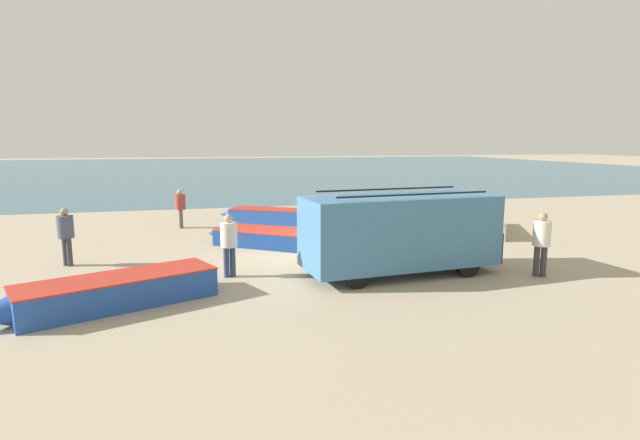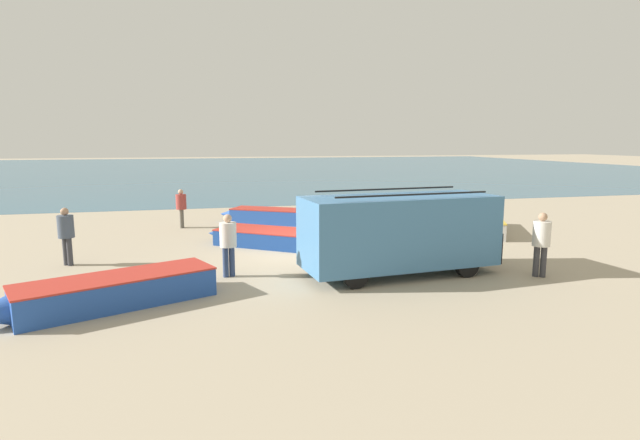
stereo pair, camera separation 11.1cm
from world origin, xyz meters
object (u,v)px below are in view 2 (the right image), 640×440
fisherman_0 (181,205)px  fisherman_1 (541,239)px  fishing_rowboat_0 (268,216)px  fisherman_3 (66,231)px  parked_van (400,231)px  fishing_rowboat_3 (480,223)px  fisherman_2 (228,240)px  fishing_rowboat_2 (262,237)px  fishing_rowboat_1 (108,292)px

fisherman_0 → fisherman_1: size_ratio=0.93×
fishing_rowboat_0 → fisherman_3: size_ratio=2.47×
parked_van → fisherman_3: bearing=155.1°
fishing_rowboat_3 → fisherman_3: (-15.00, -2.14, 0.70)m
parked_van → fisherman_1: size_ratio=3.14×
fisherman_1 → fisherman_3: (-12.79, 4.45, -0.02)m
fisherman_2 → fisherman_3: (-4.57, 2.42, 0.00)m
fishing_rowboat_3 → fisherman_1: bearing=-172.2°
parked_van → fishing_rowboat_3: parked_van is taller
fishing_rowboat_0 → fishing_rowboat_2: fishing_rowboat_0 is taller
fishing_rowboat_2 → fisherman_1: size_ratio=2.20×
fishing_rowboat_0 → fishing_rowboat_3: (8.12, -4.16, 0.01)m
fishing_rowboat_3 → fisherman_3: 15.17m
parked_van → fisherman_0: (-6.05, 9.20, -0.23)m
fishing_rowboat_1 → fisherman_3: 4.72m
fisherman_0 → fisherman_3: (-3.12, -5.91, 0.05)m
fisherman_2 → fisherman_3: fisherman_3 is taller
fishing_rowboat_2 → fisherman_3: fisherman_3 is taller
parked_van → fisherman_3: size_ratio=3.21×
fishing_rowboat_2 → fisherman_3: 6.23m
fishing_rowboat_2 → fisherman_2: size_ratio=2.25×
fishing_rowboat_0 → fisherman_1: bearing=149.6°
fishing_rowboat_0 → fisherman_0: 3.84m
fisherman_1 → fisherman_2: bearing=106.7°
fishing_rowboat_0 → fisherman_2: fisherman_2 is taller
parked_van → fishing_rowboat_0: size_ratio=1.30×
fishing_rowboat_0 → fisherman_0: (-3.76, -0.39, 0.66)m
fishing_rowboat_1 → fisherman_0: (1.33, 10.22, 0.65)m
fishing_rowboat_3 → fisherman_1: fisherman_1 is taller
fisherman_2 → fishing_rowboat_3: bearing=102.1°
fishing_rowboat_1 → fishing_rowboat_2: (4.19, 5.91, -0.05)m
parked_van → fishing_rowboat_3: (5.83, 5.44, -0.88)m
fishing_rowboat_3 → fisherman_0: 12.48m
fishing_rowboat_2 → fisherman_0: size_ratio=2.36×
fishing_rowboat_1 → fisherman_3: fisherman_3 is taller
fishing_rowboat_1 → fisherman_2: 3.44m
fishing_rowboat_3 → fisherman_2: bearing=140.0°
fishing_rowboat_2 → fisherman_1: (6.81, -6.04, 0.77)m
fishing_rowboat_2 → fishing_rowboat_1: bearing=90.5°
parked_van → fishing_rowboat_3: size_ratio=1.14×
fisherman_3 → fisherman_0: bearing=11.8°
parked_van → fishing_rowboat_3: 8.02m
fisherman_3 → fisherman_2: bearing=-78.2°
fishing_rowboat_0 → fisherman_1: size_ratio=2.42×
parked_van → fisherman_0: size_ratio=3.37×
fishing_rowboat_1 → fishing_rowboat_2: size_ratio=1.32×
fishing_rowboat_0 → fishing_rowboat_2: (-0.91, -4.71, -0.04)m
fisherman_1 → fisherman_3: size_ratio=1.02×
fisherman_1 → fishing_rowboat_3: bearing=12.0°
parked_van → fisherman_3: (-9.17, 3.30, -0.18)m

